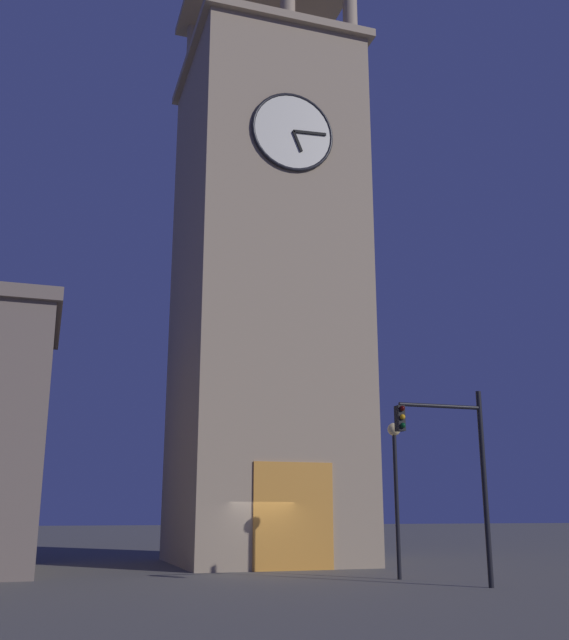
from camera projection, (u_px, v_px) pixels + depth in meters
ground_plane at (261, 571)px, 26.96m from camera, size 200.00×200.00×0.00m
clocktower at (265, 283)px, 34.24m from camera, size 8.14×8.87×30.70m
traffic_signal_near at (457, 457)px, 21.81m from camera, size 2.92×0.41×5.75m
street_lamp at (395, 468)px, 24.63m from camera, size 0.44×0.44×5.09m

